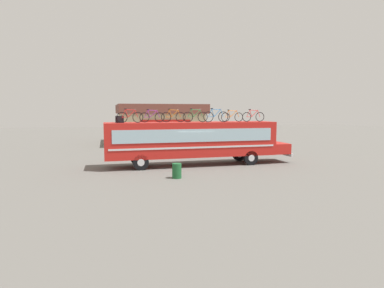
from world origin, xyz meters
The scene contains 12 objects.
ground_plane centered at (0.00, 0.00, 0.00)m, with size 120.00×120.00×0.00m, color #605E59.
bus centered at (0.21, 0.00, 1.81)m, with size 13.43×2.43×3.06m.
luggage_bag_1 centered at (-4.95, 0.00, 3.29)m, with size 0.53×0.47×0.45m, color black.
rooftop_bicycle_1 centered at (-4.30, -0.27, 3.45)m, with size 1.74×0.44×0.94m.
rooftop_bicycle_2 centered at (-2.74, 0.35, 3.44)m, with size 1.73×0.44×0.90m.
rooftop_bicycle_3 centered at (-1.26, 0.25, 3.45)m, with size 1.74×0.44×0.94m.
rooftop_bicycle_4 centered at (0.20, -0.20, 3.46)m, with size 1.79×0.44×0.96m.
rooftop_bicycle_5 centered at (1.64, -0.40, 3.46)m, with size 1.84×0.44×0.98m.
rooftop_bicycle_6 centered at (3.11, 0.20, 3.43)m, with size 1.72×0.44×0.88m.
rooftop_bicycle_7 centered at (4.68, -0.06, 3.44)m, with size 1.76×0.44×0.92m.
roadside_building centered at (0.34, 16.93, 2.36)m, with size 9.75×10.37×4.59m.
trash_bin centered at (-1.99, -4.14, 0.43)m, with size 0.53×0.53×0.85m, color #1E592D.
Camera 1 is at (-5.87, -21.97, 3.83)m, focal length 30.26 mm.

